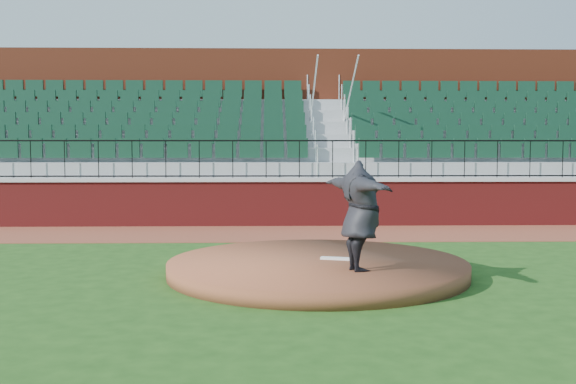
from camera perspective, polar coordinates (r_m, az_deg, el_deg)
name	(u,v)px	position (r m, az deg, el deg)	size (l,w,h in m)	color
ground	(290,276)	(11.38, 0.20, -7.07)	(90.00, 90.00, 0.00)	#1D4413
warning_track	(284,233)	(16.71, -0.34, -3.50)	(34.00, 3.20, 0.01)	brown
field_wall	(283,204)	(18.24, -0.44, -0.99)	(34.00, 0.35, 1.20)	maroon
wall_cap	(283,180)	(18.19, -0.44, 1.05)	(34.00, 0.45, 0.10)	#B7B7B7
wall_railing	(283,159)	(18.17, -0.45, 2.78)	(34.00, 0.05, 1.00)	black
seating_stands	(281,141)	(20.89, -0.58, 4.31)	(34.00, 5.10, 4.60)	gray
concourse_wall	(280,129)	(23.70, -0.69, 5.36)	(34.00, 0.50, 5.50)	maroon
pitchers_mound	(317,268)	(11.41, 2.48, -6.41)	(5.01, 5.01, 0.25)	brown
pitching_rubber	(337,258)	(11.48, 4.13, -5.62)	(0.54, 0.14, 0.04)	white
pitcher	(360,216)	(10.39, 6.12, -2.02)	(2.09, 0.57, 1.70)	black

